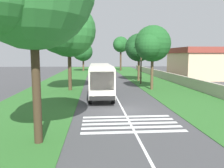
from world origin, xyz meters
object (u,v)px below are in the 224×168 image
trailing_car_0 (99,76)px  roadside_tree_left_2 (83,52)px  utility_pole (141,58)px  roadside_tree_right_1 (138,48)px  coach_bus (100,78)px  roadside_tree_left_1 (67,31)px  trailing_car_1 (111,73)px  roadside_tree_right_0 (152,45)px  roadside_building (199,63)px  roadside_tree_right_2 (120,45)px  trailing_car_2 (109,70)px

trailing_car_0 → roadside_tree_left_2: bearing=10.3°
utility_pole → roadside_tree_right_1: bearing=-5.0°
coach_bus → roadside_tree_left_1: bearing=40.8°
coach_bus → roadside_tree_left_1: size_ratio=0.95×
trailing_car_1 → roadside_tree_right_1: (-11.88, -4.14, 5.44)m
trailing_car_1 → roadside_tree_right_0: roadside_tree_right_0 is taller
roadside_building → roadside_tree_right_0: bearing=136.5°
trailing_car_1 → roadside_tree_right_0: size_ratio=0.49×
roadside_tree_right_1 → roadside_tree_right_2: 29.47m
roadside_tree_left_2 → utility_pole: (-33.40, -11.38, -1.38)m
roadside_tree_right_2 → trailing_car_0: bearing=164.2°
roadside_tree_right_1 → utility_pole: 5.06m
coach_bus → roadside_tree_right_0: roadside_tree_right_0 is taller
trailing_car_1 → trailing_car_2: bearing=-0.7°
trailing_car_2 → roadside_tree_right_0: 32.84m
coach_bus → trailing_car_1: 28.10m
coach_bus → roadside_building: roadside_building is taller
trailing_car_0 → trailing_car_1: size_ratio=1.00×
roadside_tree_right_1 → utility_pole: (-4.75, 0.41, -1.70)m
roadside_tree_left_1 → utility_pole: bearing=-61.4°
trailing_car_2 → roadside_tree_left_2: (7.55, 7.76, 5.12)m
roadside_tree_right_2 → utility_pole: roadside_tree_right_2 is taller
roadside_tree_right_0 → roadside_building: bearing=-43.5°
coach_bus → roadside_tree_right_1: 18.08m
roadside_tree_right_1 → roadside_tree_right_2: (29.41, -0.02, 1.98)m
roadside_tree_left_1 → roadside_building: 29.64m
roadside_tree_left_1 → utility_pole: size_ratio=1.39×
roadside_tree_right_1 → roadside_tree_right_2: size_ratio=0.82×
trailing_car_2 → utility_pole: (-25.85, -3.61, 3.74)m
trailing_car_0 → utility_pole: 11.48m
trailing_car_0 → roadside_building: roadside_building is taller
utility_pole → roadside_building: size_ratio=0.66×
trailing_car_1 → roadside_building: size_ratio=0.34×
coach_bus → roadside_tree_right_2: 46.38m
trailing_car_1 → trailing_car_2: (9.22, -0.11, 0.00)m
trailing_car_1 → roadside_tree_left_1: bearing=161.4°
coach_bus → trailing_car_2: coach_bus is taller
trailing_car_0 → roadside_tree_right_0: bearing=-154.8°
trailing_car_0 → roadside_tree_right_2: roadside_tree_right_2 is taller
roadside_tree_right_0 → roadside_tree_right_2: bearing=-0.5°
roadside_tree_right_1 → coach_bus: bearing=154.8°
coach_bus → roadside_tree_right_2: (45.38, -7.52, 5.94)m
roadside_tree_right_0 → roadside_tree_right_1: roadside_tree_right_0 is taller
trailing_car_2 → roadside_tree_right_1: (-21.10, -4.03, 5.44)m
trailing_car_2 → roadside_tree_right_1: 22.16m
roadside_tree_right_0 → roadside_tree_right_1: 11.05m
roadside_tree_left_2 → utility_pole: roadside_tree_left_2 is taller
trailing_car_0 → roadside_tree_left_1: roadside_tree_left_1 is taller
coach_bus → trailing_car_1: bearing=-6.9°
roadside_tree_right_1 → roadside_tree_right_2: roadside_tree_right_2 is taller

